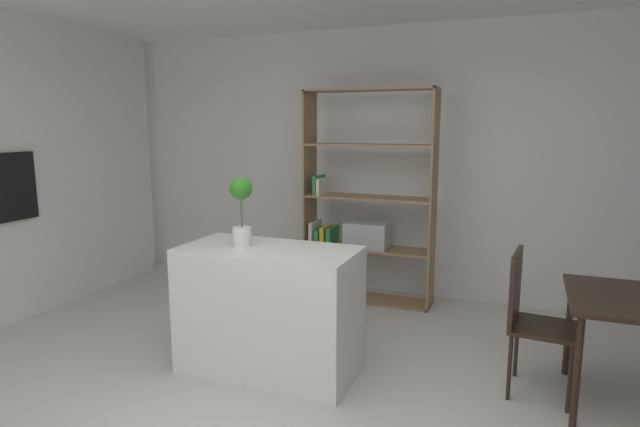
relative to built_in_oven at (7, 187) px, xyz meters
The scene contains 6 objects.
back_partition 3.75m from the built_in_oven, 35.87° to the left, with size 7.49×0.06×2.81m, color silver.
built_in_oven is the anchor object (origin of this frame).
kitchen_island 2.71m from the built_in_oven, ahead, with size 1.28×0.65×0.93m, color white.
potted_plant_on_island 2.38m from the built_in_oven, ahead, with size 0.16×0.16×0.50m.
open_bookshelf 3.31m from the built_in_oven, 33.11° to the left, with size 1.32×0.35×2.15m.
dining_chair_island_side 4.43m from the built_in_oven, ahead, with size 0.46×0.47×0.97m.
Camera 1 is at (1.25, -2.60, 1.81)m, focal length 29.24 mm.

